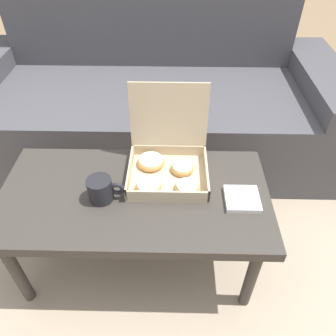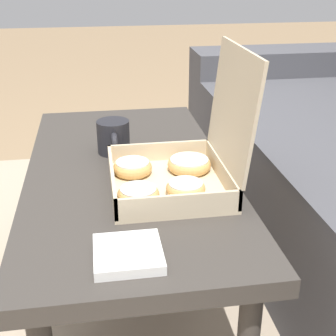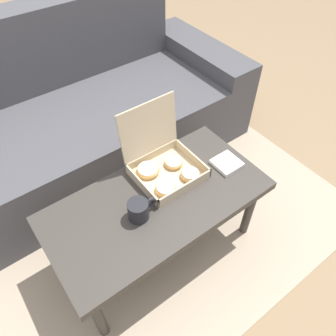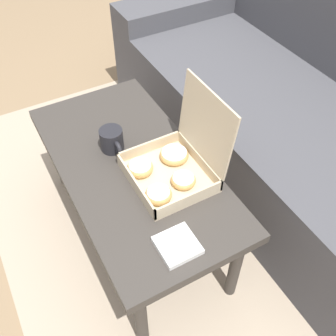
# 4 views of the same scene
# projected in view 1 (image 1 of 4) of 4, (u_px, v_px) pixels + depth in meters

# --- Properties ---
(ground_plane) EXTENTS (12.00, 12.00, 0.00)m
(ground_plane) POSITION_uv_depth(u_px,v_px,m) (141.00, 254.00, 1.52)
(ground_plane) COLOR #937756
(area_rug) EXTENTS (2.26, 1.81, 0.01)m
(area_rug) POSITION_uv_depth(u_px,v_px,m) (146.00, 204.00, 1.74)
(area_rug) COLOR tan
(area_rug) RESTS_ON ground_plane
(couch) EXTENTS (2.14, 0.88, 0.91)m
(couch) POSITION_uv_depth(u_px,v_px,m) (150.00, 103.00, 1.95)
(couch) COLOR #4C4C51
(couch) RESTS_ON ground_plane
(coffee_table) EXTENTS (1.00, 0.51, 0.44)m
(coffee_table) POSITION_uv_depth(u_px,v_px,m) (135.00, 202.00, 1.24)
(coffee_table) COLOR #3D3833
(coffee_table) RESTS_ON ground_plane
(pastry_box) EXTENTS (0.30, 0.30, 0.32)m
(pastry_box) POSITION_uv_depth(u_px,v_px,m) (167.00, 163.00, 1.25)
(pastry_box) COLOR beige
(pastry_box) RESTS_ON coffee_table
(coffee_mug) EXTENTS (0.13, 0.09, 0.09)m
(coffee_mug) POSITION_uv_depth(u_px,v_px,m) (101.00, 189.00, 1.16)
(coffee_mug) COLOR #232328
(coffee_mug) RESTS_ON coffee_table
(napkin_stack) EXTENTS (0.12, 0.12, 0.02)m
(napkin_stack) POSITION_uv_depth(u_px,v_px,m) (242.00, 199.00, 1.18)
(napkin_stack) COLOR white
(napkin_stack) RESTS_ON coffee_table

